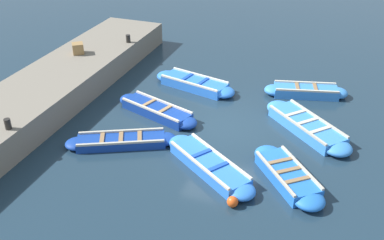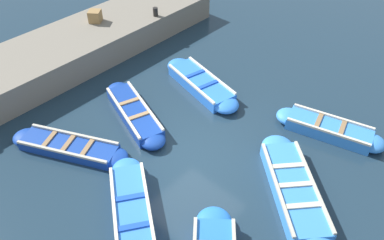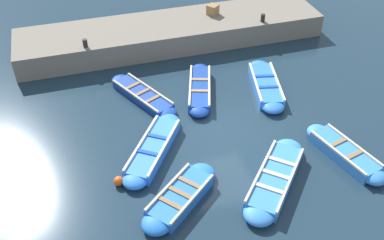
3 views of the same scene
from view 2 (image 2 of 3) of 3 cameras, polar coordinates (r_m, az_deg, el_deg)
name	(u,v)px [view 2 (image 2 of 3)]	position (r m, az deg, el deg)	size (l,w,h in m)	color
ground_plane	(194,157)	(10.90, 0.37, -5.69)	(120.00, 120.00, 0.00)	#1C303F
boat_drifting	(293,189)	(10.25, 15.21, -10.17)	(3.62, 3.40, 0.45)	#3884E0
boat_end_of_row	(201,84)	(13.28, 1.36, 5.53)	(3.81, 1.71, 0.44)	blue
boat_stern_in	(69,147)	(11.56, -18.22, -3.92)	(3.66, 2.31, 0.35)	navy
boat_mid_row	(329,129)	(12.21, 20.12, -1.32)	(3.40, 1.57, 0.44)	#3884E0
boat_inner_gap	(134,113)	(12.18, -8.80, 1.06)	(3.69, 1.87, 0.43)	navy
boat_broadside	(133,216)	(9.55, -9.04, -14.22)	(3.65, 2.89, 0.42)	blue
quay_wall	(57,56)	(15.08, -19.84, 9.20)	(2.95, 14.12, 1.03)	slate
bollard_mid_north	(155,12)	(15.90, -5.59, 16.09)	(0.20, 0.20, 0.35)	black
wooden_crate	(95,16)	(15.83, -14.55, 15.06)	(0.46, 0.46, 0.46)	olive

